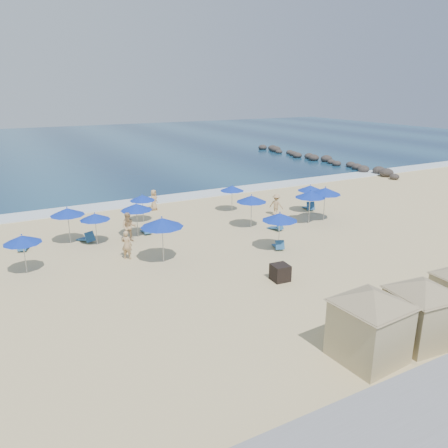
{
  "coord_description": "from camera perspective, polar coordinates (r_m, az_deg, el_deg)",
  "views": [
    {
      "loc": [
        -13.82,
        -19.13,
        9.3
      ],
      "look_at": [
        -1.83,
        3.0,
        1.36
      ],
      "focal_mm": 35.0,
      "sensor_mm": 36.0,
      "label": 1
    }
  ],
  "objects": [
    {
      "name": "ocean",
      "position": [
        75.98,
        -18.02,
        9.65
      ],
      "size": [
        160.0,
        80.0,
        0.06
      ],
      "primitive_type": "cube",
      "color": "#0D2C4C",
      "rests_on": "ground"
    },
    {
      "name": "cabana_1",
      "position": [
        18.04,
        24.48,
        -9.44
      ],
      "size": [
        4.45,
        4.45,
        2.81
      ],
      "color": "tan",
      "rests_on": "ground"
    },
    {
      "name": "umbrella_10",
      "position": [
        34.04,
        11.22,
        4.62
      ],
      "size": [
        1.94,
        1.94,
        2.21
      ],
      "color": "#A5A8AD",
      "rests_on": "ground"
    },
    {
      "name": "beach_chair_1",
      "position": [
        28.61,
        -17.47,
        -1.77
      ],
      "size": [
        1.04,
        1.47,
        0.74
      ],
      "color": "#245484",
      "rests_on": "ground"
    },
    {
      "name": "umbrella_5",
      "position": [
        28.29,
        -11.39,
        2.19
      ],
      "size": [
        2.03,
        2.03,
        2.3
      ],
      "color": "#A5A8AD",
      "rests_on": "ground"
    },
    {
      "name": "umbrella_11",
      "position": [
        32.0,
        13.1,
        4.23
      ],
      "size": [
        2.23,
        2.23,
        2.54
      ],
      "color": "#A5A8AD",
      "rests_on": "ground"
    },
    {
      "name": "umbrella_8",
      "position": [
        31.16,
        11.21,
        3.82
      ],
      "size": [
        2.14,
        2.14,
        2.43
      ],
      "color": "#A5A8AD",
      "rests_on": "ground"
    },
    {
      "name": "surf_line",
      "position": [
        38.42,
        -6.51,
        3.44
      ],
      "size": [
        160.0,
        2.5,
        0.08
      ],
      "primitive_type": "cube",
      "color": "white",
      "rests_on": "ground"
    },
    {
      "name": "beachgoer_0",
      "position": [
        25.09,
        -12.6,
        -2.66
      ],
      "size": [
        0.72,
        0.7,
        1.67
      ],
      "primitive_type": "imported",
      "rotation": [
        0.0,
        0.0,
        2.44
      ],
      "color": "tan",
      "rests_on": "ground"
    },
    {
      "name": "umbrella_4",
      "position": [
        31.45,
        -10.62,
        3.38
      ],
      "size": [
        1.81,
        1.81,
        2.07
      ],
      "color": "#A5A8AD",
      "rests_on": "ground"
    },
    {
      "name": "umbrella_1",
      "position": [
        24.46,
        -24.86,
        -1.83
      ],
      "size": [
        1.91,
        1.91,
        2.18
      ],
      "color": "#A5A8AD",
      "rests_on": "ground"
    },
    {
      "name": "umbrella_9",
      "position": [
        33.7,
        1.06,
        4.69
      ],
      "size": [
        1.85,
        1.85,
        2.11
      ],
      "color": "#A5A8AD",
      "rests_on": "ground"
    },
    {
      "name": "rock_jetty",
      "position": [
        58.73,
        12.2,
        8.35
      ],
      "size": [
        2.56,
        26.66,
        0.96
      ],
      "color": "#282321",
      "rests_on": "ground"
    },
    {
      "name": "beach_chair_5",
      "position": [
        35.03,
        11.05,
        2.22
      ],
      "size": [
        1.06,
        1.51,
        0.76
      ],
      "color": "#245484",
      "rests_on": "ground"
    },
    {
      "name": "cabana_0",
      "position": [
        16.3,
        18.62,
        -11.32
      ],
      "size": [
        4.7,
        4.7,
        2.95
      ],
      "color": "tan",
      "rests_on": "ground"
    },
    {
      "name": "beachgoer_3",
      "position": [
        34.69,
        -9.15,
        3.12
      ],
      "size": [
        0.94,
        0.93,
        1.64
      ],
      "primitive_type": "imported",
      "rotation": [
        0.0,
        0.0,
        0.77
      ],
      "color": "tan",
      "rests_on": "ground"
    },
    {
      "name": "ground",
      "position": [
        25.37,
        6.89,
        -4.14
      ],
      "size": [
        160.0,
        160.0,
        0.0
      ],
      "primitive_type": "plane",
      "color": "#D7C188",
      "rests_on": "ground"
    },
    {
      "name": "beachgoer_1",
      "position": [
        27.83,
        -12.33,
        -0.4
      ],
      "size": [
        1.1,
        0.97,
        1.88
      ],
      "primitive_type": "imported",
      "rotation": [
        0.0,
        0.0,
        5.95
      ],
      "color": "tan",
      "rests_on": "ground"
    },
    {
      "name": "beach_chair_0",
      "position": [
        28.51,
        -24.73,
        -2.76
      ],
      "size": [
        0.82,
        1.22,
        0.61
      ],
      "color": "#245484",
      "rests_on": "ground"
    },
    {
      "name": "beach_chair_3",
      "position": [
        26.35,
        7.15,
        -2.79
      ],
      "size": [
        0.94,
        1.3,
        0.65
      ],
      "color": "#245484",
      "rests_on": "ground"
    },
    {
      "name": "beach_chair_2",
      "position": [
        29.29,
        -10.07,
        -0.85
      ],
      "size": [
        0.55,
        1.16,
        0.63
      ],
      "color": "#245484",
      "rests_on": "ground"
    },
    {
      "name": "beachgoer_2",
      "position": [
        33.0,
        6.84,
        2.51
      ],
      "size": [
        1.11,
        1.24,
        1.67
      ],
      "primitive_type": "imported",
      "rotation": [
        0.0,
        0.0,
        2.16
      ],
      "color": "tan",
      "rests_on": "ground"
    },
    {
      "name": "trash_bin",
      "position": [
        22.15,
        7.35,
        -6.3
      ],
      "size": [
        0.89,
        0.89,
        0.83
      ],
      "primitive_type": "cube",
      "rotation": [
        0.0,
        0.0,
        -0.08
      ],
      "color": "black",
      "rests_on": "ground"
    },
    {
      "name": "beach_chair_4",
      "position": [
        29.76,
        6.88,
        -0.4
      ],
      "size": [
        0.74,
        1.22,
        0.63
      ],
      "color": "#245484",
      "rests_on": "ground"
    },
    {
      "name": "umbrella_2",
      "position": [
        27.47,
        -16.51,
        0.92
      ],
      "size": [
        1.83,
        1.83,
        2.08
      ],
      "color": "#A5A8AD",
      "rests_on": "ground"
    },
    {
      "name": "umbrella_3",
      "position": [
        23.74,
        -8.11,
        0.2
      ],
      "size": [
        2.34,
        2.34,
        2.67
      ],
      "color": "#A5A8AD",
      "rests_on": "ground"
    },
    {
      "name": "umbrella_7",
      "position": [
        29.67,
        3.61,
        3.32
      ],
      "size": [
        2.07,
        2.07,
        2.36
      ],
      "color": "#A5A8AD",
      "rests_on": "ground"
    },
    {
      "name": "umbrella_6",
      "position": [
        25.58,
        7.29,
        0.93
      ],
      "size": [
        2.1,
        2.1,
        2.38
      ],
      "color": "#A5A8AD",
      "rests_on": "ground"
    },
    {
      "name": "umbrella_0",
      "position": [
        28.18,
        -19.79,
        1.52
      ],
      "size": [
        2.07,
        2.07,
        2.36
      ],
      "color": "#A5A8AD",
      "rests_on": "ground"
    }
  ]
}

